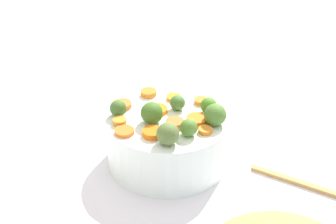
# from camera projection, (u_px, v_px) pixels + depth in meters

# --- Properties ---
(tabletop) EXTENTS (2.40, 2.40, 0.02)m
(tabletop) POSITION_uv_depth(u_px,v_px,m) (151.00, 158.00, 1.03)
(tabletop) COLOR white
(tabletop) RESTS_ON ground
(serving_bowl_carrots) EXTENTS (0.24, 0.24, 0.10)m
(serving_bowl_carrots) POSITION_uv_depth(u_px,v_px,m) (168.00, 139.00, 0.98)
(serving_bowl_carrots) COLOR white
(serving_bowl_carrots) RESTS_ON tabletop
(carrot_slice_0) EXTENTS (0.06, 0.06, 0.01)m
(carrot_slice_0) POSITION_uv_depth(u_px,v_px,m) (197.00, 120.00, 0.93)
(carrot_slice_0) COLOR orange
(carrot_slice_0) RESTS_ON serving_bowl_carrots
(carrot_slice_1) EXTENTS (0.04, 0.04, 0.01)m
(carrot_slice_1) POSITION_uv_depth(u_px,v_px,m) (124.00, 131.00, 0.90)
(carrot_slice_1) COLOR orange
(carrot_slice_1) RESTS_ON serving_bowl_carrots
(carrot_slice_2) EXTENTS (0.04, 0.04, 0.01)m
(carrot_slice_2) POSITION_uv_depth(u_px,v_px,m) (120.00, 122.00, 0.93)
(carrot_slice_2) COLOR orange
(carrot_slice_2) RESTS_ON serving_bowl_carrots
(carrot_slice_3) EXTENTS (0.03, 0.03, 0.01)m
(carrot_slice_3) POSITION_uv_depth(u_px,v_px,m) (205.00, 130.00, 0.91)
(carrot_slice_3) COLOR orange
(carrot_slice_3) RESTS_ON serving_bowl_carrots
(carrot_slice_4) EXTENTS (0.05, 0.05, 0.01)m
(carrot_slice_4) POSITION_uv_depth(u_px,v_px,m) (157.00, 109.00, 0.97)
(carrot_slice_4) COLOR orange
(carrot_slice_4) RESTS_ON serving_bowl_carrots
(carrot_slice_5) EXTENTS (0.04, 0.04, 0.01)m
(carrot_slice_5) POSITION_uv_depth(u_px,v_px,m) (149.00, 93.00, 1.02)
(carrot_slice_5) COLOR orange
(carrot_slice_5) RESTS_ON serving_bowl_carrots
(carrot_slice_6) EXTENTS (0.05, 0.05, 0.01)m
(carrot_slice_6) POSITION_uv_depth(u_px,v_px,m) (152.00, 133.00, 0.90)
(carrot_slice_6) COLOR orange
(carrot_slice_6) RESTS_ON serving_bowl_carrots
(carrot_slice_7) EXTENTS (0.04, 0.04, 0.01)m
(carrot_slice_7) POSITION_uv_depth(u_px,v_px,m) (174.00, 98.00, 1.01)
(carrot_slice_7) COLOR orange
(carrot_slice_7) RESTS_ON serving_bowl_carrots
(carrot_slice_8) EXTENTS (0.05, 0.05, 0.01)m
(carrot_slice_8) POSITION_uv_depth(u_px,v_px,m) (175.00, 123.00, 0.92)
(carrot_slice_8) COLOR orange
(carrot_slice_8) RESTS_ON serving_bowl_carrots
(carrot_slice_9) EXTENTS (0.04, 0.04, 0.01)m
(carrot_slice_9) POSITION_uv_depth(u_px,v_px,m) (122.00, 105.00, 0.98)
(carrot_slice_9) COLOR orange
(carrot_slice_9) RESTS_ON serving_bowl_carrots
(carrot_slice_10) EXTENTS (0.04, 0.04, 0.01)m
(carrot_slice_10) POSITION_uv_depth(u_px,v_px,m) (201.00, 101.00, 0.99)
(carrot_slice_10) COLOR orange
(carrot_slice_10) RESTS_ON serving_bowl_carrots
(brussels_sprout_0) EXTENTS (0.03, 0.03, 0.03)m
(brussels_sprout_0) POSITION_uv_depth(u_px,v_px,m) (177.00, 103.00, 0.97)
(brussels_sprout_0) COLOR #477633
(brussels_sprout_0) RESTS_ON serving_bowl_carrots
(brussels_sprout_1) EXTENTS (0.04, 0.04, 0.04)m
(brussels_sprout_1) POSITION_uv_depth(u_px,v_px,m) (152.00, 113.00, 0.92)
(brussels_sprout_1) COLOR #426F24
(brussels_sprout_1) RESTS_ON serving_bowl_carrots
(brussels_sprout_2) EXTENTS (0.03, 0.03, 0.03)m
(brussels_sprout_2) POSITION_uv_depth(u_px,v_px,m) (118.00, 108.00, 0.95)
(brussels_sprout_2) COLOR #436B29
(brussels_sprout_2) RESTS_ON serving_bowl_carrots
(brussels_sprout_3) EXTENTS (0.03, 0.03, 0.03)m
(brussels_sprout_3) POSITION_uv_depth(u_px,v_px,m) (189.00, 128.00, 0.89)
(brussels_sprout_3) COLOR #527F2D
(brussels_sprout_3) RESTS_ON serving_bowl_carrots
(brussels_sprout_4) EXTENTS (0.03, 0.03, 0.03)m
(brussels_sprout_4) POSITION_uv_depth(u_px,v_px,m) (209.00, 107.00, 0.95)
(brussels_sprout_4) COLOR #4A8724
(brussels_sprout_4) RESTS_ON serving_bowl_carrots
(brussels_sprout_5) EXTENTS (0.04, 0.04, 0.04)m
(brussels_sprout_5) POSITION_uv_depth(u_px,v_px,m) (168.00, 134.00, 0.87)
(brussels_sprout_5) COLOR #5A7337
(brussels_sprout_5) RESTS_ON serving_bowl_carrots
(brussels_sprout_6) EXTENTS (0.04, 0.04, 0.04)m
(brussels_sprout_6) POSITION_uv_depth(u_px,v_px,m) (215.00, 115.00, 0.92)
(brussels_sprout_6) COLOR #517F31
(brussels_sprout_6) RESTS_ON serving_bowl_carrots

